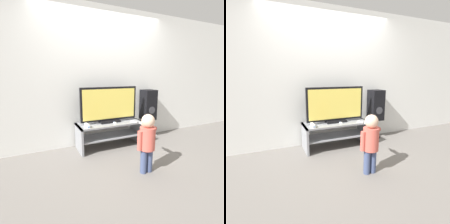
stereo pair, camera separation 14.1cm
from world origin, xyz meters
The scene contains 9 objects.
ground_plane centered at (0.00, 0.00, 0.00)m, with size 16.00×16.00×0.00m, color slate.
wall_back centered at (0.00, 0.56, 1.30)m, with size 10.00×0.06×2.60m.
tv_stand centered at (0.00, 0.24, 0.32)m, with size 1.23×0.48×0.48m.
television centered at (0.00, 0.26, 0.80)m, with size 1.11×0.20×0.66m.
game_console centered at (-0.48, 0.12, 0.51)m, with size 0.05×0.20×0.06m.
remote_primary centered at (0.42, 0.06, 0.49)m, with size 0.08×0.13×0.03m.
remote_secondary centered at (0.05, 0.16, 0.49)m, with size 0.04×0.13×0.03m.
child centered at (0.09, -0.80, 0.50)m, with size 0.32×0.48×0.84m.
speaker_tower centered at (0.96, 0.37, 0.70)m, with size 0.27×0.28×1.05m.
Camera 2 is at (-1.17, -2.72, 1.35)m, focal length 28.00 mm.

